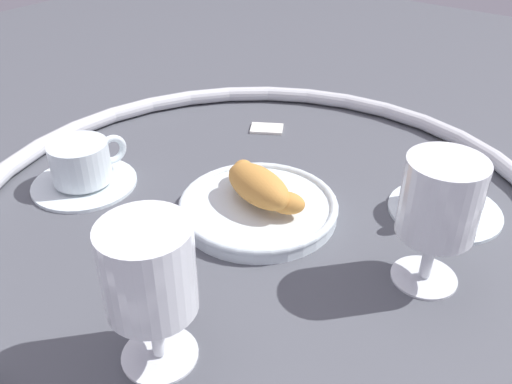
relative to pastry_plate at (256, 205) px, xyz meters
name	(u,v)px	position (x,y,z in m)	size (l,w,h in m)	color
ground_plane	(258,214)	(0.00, 0.00, -0.01)	(2.20, 2.20, 0.00)	#4C4F56
table_chrome_rim	(258,206)	(0.00, 0.00, 0.00)	(0.72, 0.72, 0.02)	silver
pastry_plate	(256,205)	(0.00, 0.00, 0.00)	(0.19, 0.19, 0.02)	silver
croissant_large	(258,185)	(0.00, 0.00, 0.03)	(0.13, 0.09, 0.04)	#CC893D
coffee_cup_near	(82,167)	(-0.22, -0.08, 0.02)	(0.14, 0.14, 0.06)	silver
coffee_cup_far	(447,194)	(0.18, 0.14, 0.02)	(0.14, 0.14, 0.06)	silver
juice_glass_left	(440,205)	(0.21, 0.01, 0.08)	(0.08, 0.08, 0.14)	white
juice_glass_right	(149,274)	(0.06, -0.23, 0.08)	(0.08, 0.08, 0.14)	white
sugar_packet	(267,127)	(-0.12, 0.19, -0.01)	(0.05, 0.03, 0.01)	white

